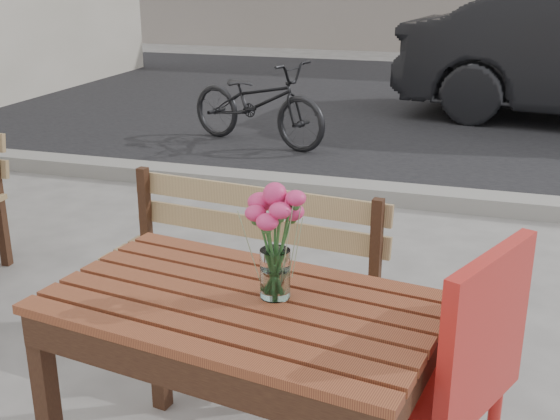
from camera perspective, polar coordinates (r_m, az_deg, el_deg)
name	(u,v)px	position (r m, az deg, el deg)	size (l,w,h in m)	color
street	(406,136)	(7.26, 10.22, 5.98)	(30.00, 8.12, 0.12)	black
main_table	(241,334)	(2.17, -3.15, -10.06)	(1.26, 0.86, 0.72)	#5E2818
main_bench	(246,249)	(3.12, -2.77, -3.16)	(1.29, 0.52, 0.78)	#93764C
red_chair	(441,368)	(2.16, 12.99, -12.39)	(0.62, 0.62, 0.95)	red
main_vase	(275,227)	(2.04, -0.41, -1.43)	(0.19, 0.19, 0.36)	white
bicycle	(257,102)	(6.85, -1.84, 8.75)	(0.55, 1.57, 0.82)	black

